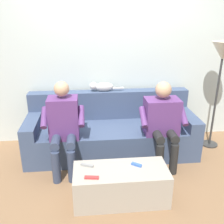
# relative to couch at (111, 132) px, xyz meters

# --- Properties ---
(ground_plane) EXTENTS (8.00, 8.00, 0.00)m
(ground_plane) POSITION_rel_couch_xyz_m (0.00, 0.75, -0.28)
(ground_plane) COLOR #846042
(back_wall) EXTENTS (4.90, 0.06, 2.61)m
(back_wall) POSITION_rel_couch_xyz_m (0.00, -0.46, 1.02)
(back_wall) COLOR silver
(back_wall) RESTS_ON ground
(couch) EXTENTS (2.32, 0.84, 0.81)m
(couch) POSITION_rel_couch_xyz_m (0.00, 0.00, 0.00)
(couch) COLOR #3D4C6B
(couch) RESTS_ON ground
(coffee_table) EXTENTS (0.99, 0.44, 0.37)m
(coffee_table) POSITION_rel_couch_xyz_m (0.00, 1.08, -0.10)
(coffee_table) COLOR #A89E8E
(coffee_table) RESTS_ON ground
(person_left_seated) EXTENTS (0.59, 0.53, 1.09)m
(person_left_seated) POSITION_rel_couch_xyz_m (-0.62, 0.38, 0.33)
(person_left_seated) COLOR #5B3370
(person_left_seated) RESTS_ON ground
(person_right_seated) EXTENTS (0.51, 0.56, 1.13)m
(person_right_seated) POSITION_rel_couch_xyz_m (0.62, 0.40, 0.34)
(person_right_seated) COLOR #5B3370
(person_right_seated) RESTS_ON ground
(cat_on_backrest) EXTENTS (0.49, 0.12, 0.14)m
(cat_on_backrest) POSITION_rel_couch_xyz_m (0.11, -0.27, 0.60)
(cat_on_backrest) COLOR silver
(cat_on_backrest) RESTS_ON couch
(remote_gray) EXTENTS (0.14, 0.08, 0.02)m
(remote_gray) POSITION_rel_couch_xyz_m (0.35, 0.98, 0.10)
(remote_gray) COLOR gray
(remote_gray) RESTS_ON coffee_table
(remote_blue) EXTENTS (0.11, 0.10, 0.02)m
(remote_blue) POSITION_rel_couch_xyz_m (-0.17, 1.02, 0.09)
(remote_blue) COLOR #3860B7
(remote_blue) RESTS_ON coffee_table
(remote_red) EXTENTS (0.15, 0.06, 0.02)m
(remote_red) POSITION_rel_couch_xyz_m (0.31, 1.20, 0.09)
(remote_red) COLOR #B73333
(remote_red) RESTS_ON coffee_table
(floor_lamp) EXTENTS (0.32, 0.32, 1.53)m
(floor_lamp) POSITION_rel_couch_xyz_m (-1.50, 0.00, 1.03)
(floor_lamp) COLOR #2D2D2D
(floor_lamp) RESTS_ON ground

